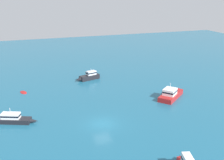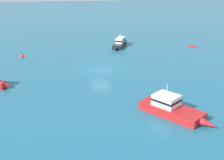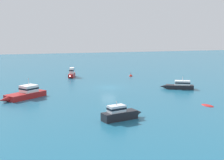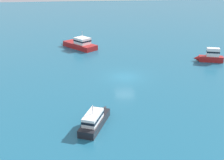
% 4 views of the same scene
% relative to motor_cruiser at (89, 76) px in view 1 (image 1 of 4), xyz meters
% --- Properties ---
extents(ground_plane, '(160.00, 160.00, 0.00)m').
position_rel_motor_cruiser_xyz_m(ground_plane, '(21.24, -3.59, -0.75)').
color(ground_plane, '#1E607F').
extents(motor_cruiser, '(2.85, 5.71, 2.38)m').
position_rel_motor_cruiser_xyz_m(motor_cruiser, '(0.00, 0.00, 0.00)').
color(motor_cruiser, black).
rests_on(motor_cruiser, ground).
extents(cabin_cruiser, '(6.46, 7.41, 3.07)m').
position_rel_motor_cruiser_xyz_m(cabin_cruiser, '(15.50, 11.42, -0.03)').
color(cabin_cruiser, '#B21E1E').
rests_on(cabin_cruiser, ground).
extents(skiff, '(2.40, 1.67, 0.32)m').
position_rel_motor_cruiser_xyz_m(skiff, '(3.67, -14.02, -0.75)').
color(skiff, '#B21E1E').
rests_on(skiff, ground).
extents(powerboat, '(3.38, 6.05, 2.34)m').
position_rel_motor_cruiser_xyz_m(powerboat, '(16.52, -15.84, -0.11)').
color(powerboat, black).
rests_on(powerboat, ground).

